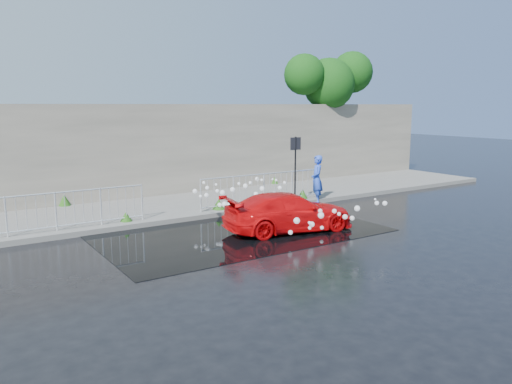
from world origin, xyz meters
TOP-DOWN VIEW (x-y plane):
  - ground at (0.00, 0.00)m, footprint 90.00×90.00m
  - pavement at (0.00, 5.00)m, footprint 30.00×4.00m
  - curb at (0.00, 3.00)m, footprint 30.00×0.25m
  - retaining_wall at (0.00, 7.20)m, footprint 30.00×0.60m
  - puddle at (0.50, 1.00)m, footprint 8.00×5.00m
  - sign_post at (4.20, 3.10)m, footprint 0.45×0.06m
  - tree at (9.59, 7.42)m, footprint 4.96×2.47m
  - railing_left at (-4.00, 3.35)m, footprint 5.05×0.05m
  - railing_right at (3.00, 3.35)m, footprint 5.05×0.05m
  - weeds at (-0.15, 4.57)m, footprint 12.17×3.93m
  - water_spray at (1.81, 1.29)m, footprint 3.47×5.74m
  - red_car at (1.75, 0.24)m, footprint 4.06×2.21m
  - person at (5.15, 3.00)m, footprint 0.68×0.77m

SIDE VIEW (x-z plane):
  - ground at x=0.00m, z-range 0.00..0.00m
  - puddle at x=0.50m, z-range 0.00..0.01m
  - pavement at x=0.00m, z-range 0.00..0.15m
  - curb at x=0.00m, z-range 0.00..0.16m
  - weeds at x=-0.15m, z-range 0.13..0.52m
  - red_car at x=1.75m, z-range 0.00..1.12m
  - water_spray at x=1.81m, z-range 0.18..1.18m
  - railing_left at x=-4.00m, z-range 0.19..1.29m
  - railing_right at x=3.00m, z-range 0.19..1.29m
  - person at x=5.15m, z-range 0.00..1.79m
  - sign_post at x=4.20m, z-range 0.47..2.97m
  - retaining_wall at x=0.00m, z-range 0.15..3.65m
  - tree at x=9.59m, z-range 1.70..7.91m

